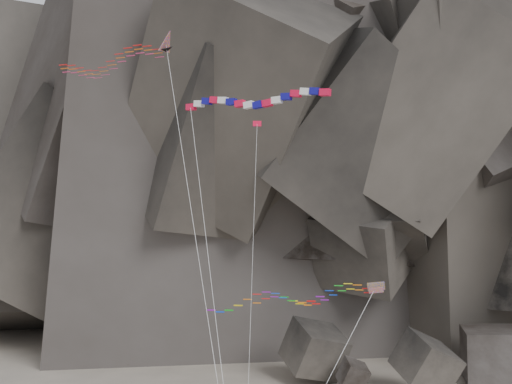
# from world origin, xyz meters

# --- Properties ---
(headland) EXTENTS (110.00, 70.00, 84.00)m
(headland) POSITION_xyz_m (0.00, 70.00, 42.00)
(headland) COLOR #4A443D
(headland) RESTS_ON ground
(boulder_field) EXTENTS (64.73, 18.18, 8.04)m
(boulder_field) POSITION_xyz_m (8.98, 34.13, 2.39)
(boulder_field) COLOR #47423F
(boulder_field) RESTS_ON ground
(delta_kite) EXTENTS (17.49, 10.51, 31.34)m
(delta_kite) POSITION_xyz_m (-10.52, 1.13, 31.20)
(delta_kite) COLOR red
(delta_kite) RESTS_ON ground
(banner_kite) EXTENTS (11.65, 13.87, 27.05)m
(banner_kite) POSITION_xyz_m (0.41, 2.90, 28.16)
(banner_kite) COLOR red
(banner_kite) RESTS_ON ground
(parafoil_kite) EXTENTS (12.54, 10.27, 13.49)m
(parafoil_kite) POSITION_xyz_m (3.18, 0.64, 14.12)
(parafoil_kite) COLOR #D69C0B
(parafoil_kite) RESTS_ON ground
(pennant_kite) EXTENTS (1.57, 10.08, 24.66)m
(pennant_kite) POSITION_xyz_m (1.26, -0.95, 21.04)
(pennant_kite) COLOR red
(pennant_kite) RESTS_ON ground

